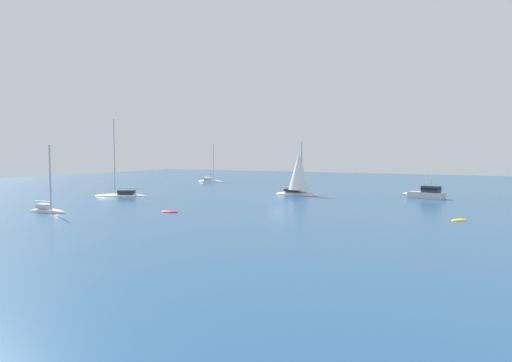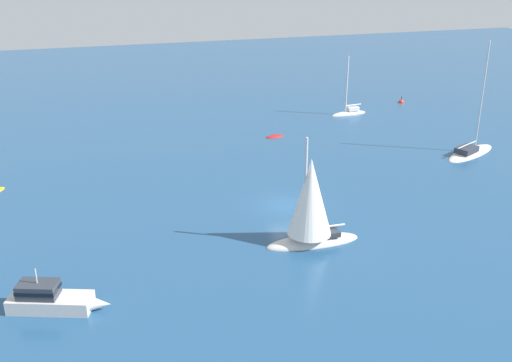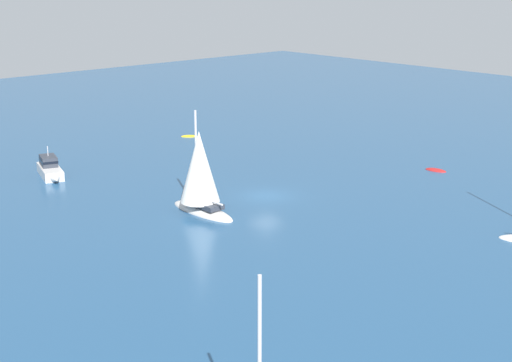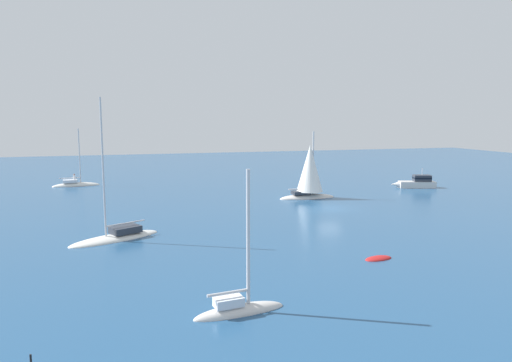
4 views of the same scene
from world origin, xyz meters
The scene contains 5 objects.
ground_plane centered at (0.00, 0.00, 0.00)m, with size 166.46×166.46×0.00m, color navy.
launch centered at (-18.24, -10.41, 0.72)m, with size 6.18×3.19×2.73m.
dinghy centered at (4.72, 17.80, 0.00)m, with size 2.25×1.29×0.41m.
yacht centered at (-0.41, -6.76, 2.87)m, with size 7.04×3.18×8.62m.
skiff centered at (-23.39, 9.83, 0.00)m, with size 1.88×2.04×0.34m.
Camera 3 is at (45.91, -43.15, 18.83)m, focal length 54.35 mm.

